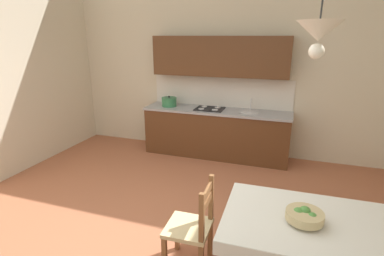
% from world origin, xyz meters
% --- Properties ---
extents(ground_plane, '(6.48, 6.27, 0.10)m').
position_xyz_m(ground_plane, '(0.00, 0.00, -0.05)').
color(ground_plane, '#A86042').
extents(wall_back, '(6.48, 0.12, 4.25)m').
position_xyz_m(wall_back, '(0.00, 2.90, 2.12)').
color(wall_back, beige).
rests_on(wall_back, ground_plane).
extents(kitchen_cabinetry, '(2.70, 0.63, 2.20)m').
position_xyz_m(kitchen_cabinetry, '(-0.01, 2.57, 0.86)').
color(kitchen_cabinetry, '#56331C').
rests_on(kitchen_cabinetry, ground_plane).
extents(dining_table, '(1.47, 0.99, 0.75)m').
position_xyz_m(dining_table, '(1.54, -0.37, 0.63)').
color(dining_table, brown).
rests_on(dining_table, ground_plane).
extents(dining_chair_tv_side, '(0.43, 0.43, 0.93)m').
position_xyz_m(dining_chair_tv_side, '(0.49, -0.34, 0.44)').
color(dining_chair_tv_side, '#D1BC89').
rests_on(dining_chair_tv_side, ground_plane).
extents(fruit_bowl, '(0.30, 0.30, 0.12)m').
position_xyz_m(fruit_bowl, '(1.46, -0.40, 0.81)').
color(fruit_bowl, tan).
rests_on(fruit_bowl, dining_table).
extents(pendant_lamp, '(0.32, 0.32, 0.81)m').
position_xyz_m(pendant_lamp, '(1.40, -0.33, 2.23)').
color(pendant_lamp, black).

